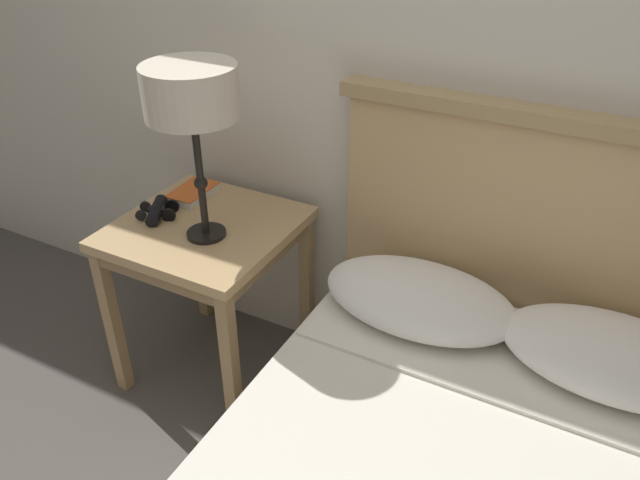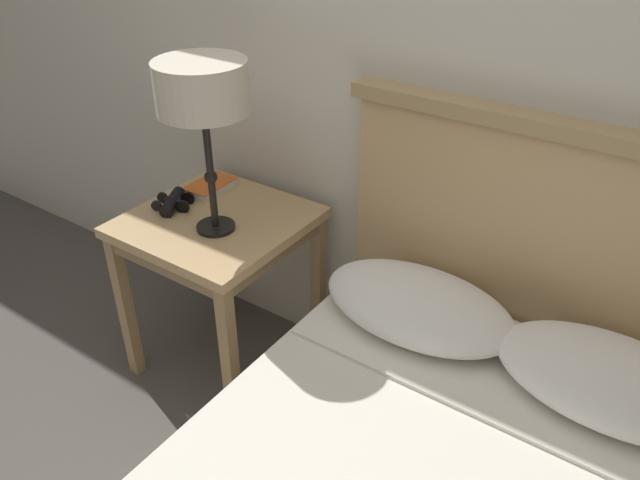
# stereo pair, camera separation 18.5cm
# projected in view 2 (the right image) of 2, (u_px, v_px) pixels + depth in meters

# --- Properties ---
(wall_back) EXTENTS (8.00, 0.06, 2.60)m
(wall_back) POSITION_uv_depth(u_px,v_px,m) (436.00, 30.00, 1.79)
(wall_back) COLOR beige
(wall_back) RESTS_ON ground_plane
(nightstand) EXTENTS (0.58, 0.58, 0.65)m
(nightstand) POSITION_uv_depth(u_px,v_px,m) (218.00, 239.00, 2.21)
(nightstand) COLOR tan
(nightstand) RESTS_ON ground_plane
(table_lamp) EXTENTS (0.28, 0.28, 0.57)m
(table_lamp) POSITION_uv_depth(u_px,v_px,m) (202.00, 92.00, 1.85)
(table_lamp) COLOR black
(table_lamp) RESTS_ON nightstand
(book_on_nightstand) EXTENTS (0.12, 0.19, 0.03)m
(book_on_nightstand) POSITION_uv_depth(u_px,v_px,m) (210.00, 186.00, 2.34)
(book_on_nightstand) COLOR silver
(book_on_nightstand) RESTS_ON nightstand
(binoculars_pair) EXTENTS (0.16, 0.16, 0.05)m
(binoculars_pair) POSITION_uv_depth(u_px,v_px,m) (173.00, 202.00, 2.22)
(binoculars_pair) COLOR black
(binoculars_pair) RESTS_ON nightstand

